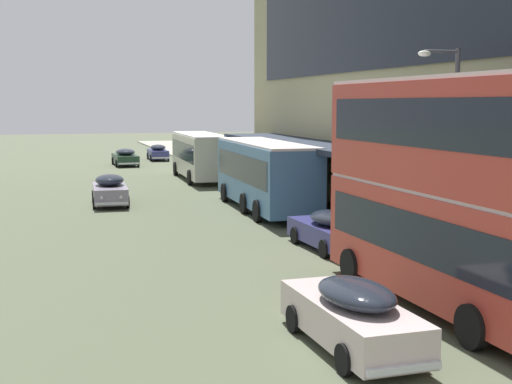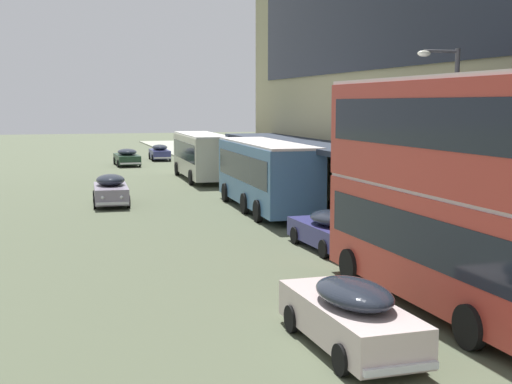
{
  "view_description": "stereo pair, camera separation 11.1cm",
  "coord_description": "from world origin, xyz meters",
  "px_view_note": "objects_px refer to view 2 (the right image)",
  "views": [
    {
      "loc": [
        -6.23,
        -8.24,
        5.3
      ],
      "look_at": [
        1.59,
        18.03,
        1.88
      ],
      "focal_mm": 50.0,
      "sensor_mm": 36.0,
      "label": 1
    },
    {
      "loc": [
        -6.12,
        -8.27,
        5.3
      ],
      "look_at": [
        1.59,
        18.03,
        1.88
      ],
      "focal_mm": 50.0,
      "sensor_mm": 36.0,
      "label": 2
    }
  ],
  "objects_px": {
    "sedan_oncoming_front": "(127,157)",
    "sedan_far_back": "(350,314)",
    "sedan_lead_mid": "(332,230)",
    "transit_bus_kerbside_rear": "(451,185)",
    "transit_bus_kerbside_front": "(202,153)",
    "sedan_trailing_mid": "(111,190)",
    "transit_bus_kerbside_far": "(266,171)",
    "sedan_oncoming_rear": "(160,152)",
    "street_lamp": "(450,139)"
  },
  "relations": [
    {
      "from": "sedan_oncoming_front",
      "to": "sedan_far_back",
      "type": "relative_size",
      "value": 1.03
    },
    {
      "from": "sedan_oncoming_front",
      "to": "sedan_lead_mid",
      "type": "distance_m",
      "value": 37.87
    },
    {
      "from": "transit_bus_kerbside_rear",
      "to": "sedan_lead_mid",
      "type": "height_order",
      "value": "transit_bus_kerbside_rear"
    },
    {
      "from": "sedan_lead_mid",
      "to": "sedan_far_back",
      "type": "relative_size",
      "value": 0.97
    },
    {
      "from": "transit_bus_kerbside_rear",
      "to": "transit_bus_kerbside_front",
      "type": "bearing_deg",
      "value": 89.27
    },
    {
      "from": "transit_bus_kerbside_front",
      "to": "sedan_trailing_mid",
      "type": "xyz_separation_m",
      "value": [
        -7.18,
        -10.82,
        -1.05
      ]
    },
    {
      "from": "transit_bus_kerbside_front",
      "to": "transit_bus_kerbside_far",
      "type": "height_order",
      "value": "transit_bus_kerbside_far"
    },
    {
      "from": "transit_bus_kerbside_rear",
      "to": "sedan_oncoming_front",
      "type": "bearing_deg",
      "value": 94.24
    },
    {
      "from": "sedan_far_back",
      "to": "sedan_oncoming_rear",
      "type": "bearing_deg",
      "value": 85.74
    },
    {
      "from": "sedan_oncoming_front",
      "to": "sedan_oncoming_rear",
      "type": "height_order",
      "value": "sedan_oncoming_rear"
    },
    {
      "from": "transit_bus_kerbside_front",
      "to": "sedan_far_back",
      "type": "distance_m",
      "value": 35.03
    },
    {
      "from": "transit_bus_kerbside_front",
      "to": "sedan_trailing_mid",
      "type": "height_order",
      "value": "transit_bus_kerbside_front"
    },
    {
      "from": "sedan_lead_mid",
      "to": "sedan_trailing_mid",
      "type": "relative_size",
      "value": 1.04
    },
    {
      "from": "transit_bus_kerbside_rear",
      "to": "sedan_trailing_mid",
      "type": "distance_m",
      "value": 22.92
    },
    {
      "from": "sedan_far_back",
      "to": "street_lamp",
      "type": "bearing_deg",
      "value": 45.85
    },
    {
      "from": "transit_bus_kerbside_front",
      "to": "sedan_oncoming_rear",
      "type": "distance_m",
      "value": 18.12
    },
    {
      "from": "transit_bus_kerbside_front",
      "to": "sedan_oncoming_front",
      "type": "relative_size",
      "value": 2.05
    },
    {
      "from": "transit_bus_kerbside_rear",
      "to": "sedan_oncoming_front",
      "type": "distance_m",
      "value": 45.71
    },
    {
      "from": "sedan_lead_mid",
      "to": "transit_bus_kerbside_far",
      "type": "bearing_deg",
      "value": 87.15
    },
    {
      "from": "transit_bus_kerbside_rear",
      "to": "sedan_lead_mid",
      "type": "xyz_separation_m",
      "value": [
        -0.03,
        7.8,
        -2.5
      ]
    },
    {
      "from": "sedan_trailing_mid",
      "to": "transit_bus_kerbside_far",
      "type": "bearing_deg",
      "value": -30.11
    },
    {
      "from": "transit_bus_kerbside_far",
      "to": "sedan_lead_mid",
      "type": "relative_size",
      "value": 2.34
    },
    {
      "from": "transit_bus_kerbside_front",
      "to": "sedan_trailing_mid",
      "type": "distance_m",
      "value": 13.02
    },
    {
      "from": "street_lamp",
      "to": "transit_bus_kerbside_rear",
      "type": "bearing_deg",
      "value": -120.97
    },
    {
      "from": "sedan_oncoming_rear",
      "to": "street_lamp",
      "type": "xyz_separation_m",
      "value": [
        2.36,
        -46.37,
        3.42
      ]
    },
    {
      "from": "transit_bus_kerbside_rear",
      "to": "sedan_oncoming_front",
      "type": "xyz_separation_m",
      "value": [
        -3.37,
        45.52,
        -2.49
      ]
    },
    {
      "from": "sedan_far_back",
      "to": "sedan_lead_mid",
      "type": "bearing_deg",
      "value": 69.73
    },
    {
      "from": "sedan_trailing_mid",
      "to": "sedan_oncoming_rear",
      "type": "bearing_deg",
      "value": 76.43
    },
    {
      "from": "transit_bus_kerbside_rear",
      "to": "sedan_oncoming_rear",
      "type": "bearing_deg",
      "value": 89.75
    },
    {
      "from": "transit_bus_kerbside_rear",
      "to": "sedan_far_back",
      "type": "height_order",
      "value": "transit_bus_kerbside_rear"
    },
    {
      "from": "transit_bus_kerbside_rear",
      "to": "sedan_trailing_mid",
      "type": "xyz_separation_m",
      "value": [
        -6.76,
        21.76,
        -2.44
      ]
    },
    {
      "from": "transit_bus_kerbside_front",
      "to": "transit_bus_kerbside_far",
      "type": "bearing_deg",
      "value": -89.84
    },
    {
      "from": "sedan_oncoming_front",
      "to": "sedan_far_back",
      "type": "bearing_deg",
      "value": -90.42
    },
    {
      "from": "transit_bus_kerbside_front",
      "to": "sedan_trailing_mid",
      "type": "relative_size",
      "value": 2.27
    },
    {
      "from": "sedan_oncoming_front",
      "to": "sedan_trailing_mid",
      "type": "xyz_separation_m",
      "value": [
        -3.39,
        -23.76,
        0.06
      ]
    },
    {
      "from": "transit_bus_kerbside_rear",
      "to": "sedan_far_back",
      "type": "relative_size",
      "value": 2.01
    },
    {
      "from": "sedan_trailing_mid",
      "to": "street_lamp",
      "type": "height_order",
      "value": "street_lamp"
    },
    {
      "from": "sedan_lead_mid",
      "to": "sedan_trailing_mid",
      "type": "height_order",
      "value": "sedan_trailing_mid"
    },
    {
      "from": "sedan_oncoming_front",
      "to": "sedan_trailing_mid",
      "type": "height_order",
      "value": "sedan_trailing_mid"
    },
    {
      "from": "transit_bus_kerbside_rear",
      "to": "sedan_trailing_mid",
      "type": "relative_size",
      "value": 2.16
    },
    {
      "from": "transit_bus_kerbside_far",
      "to": "sedan_trailing_mid",
      "type": "xyz_separation_m",
      "value": [
        -7.22,
        4.19,
        -1.16
      ]
    },
    {
      "from": "sedan_far_back",
      "to": "transit_bus_kerbside_rear",
      "type": "bearing_deg",
      "value": 30.53
    },
    {
      "from": "sedan_lead_mid",
      "to": "transit_bus_kerbside_rear",
      "type": "bearing_deg",
      "value": -89.8
    },
    {
      "from": "transit_bus_kerbside_rear",
      "to": "sedan_oncoming_rear",
      "type": "relative_size",
      "value": 2.1
    },
    {
      "from": "transit_bus_kerbside_far",
      "to": "sedan_lead_mid",
      "type": "bearing_deg",
      "value": -92.85
    },
    {
      "from": "transit_bus_kerbside_rear",
      "to": "transit_bus_kerbside_far",
      "type": "relative_size",
      "value": 0.89
    },
    {
      "from": "sedan_trailing_mid",
      "to": "sedan_far_back",
      "type": "bearing_deg",
      "value": -82.76
    },
    {
      "from": "sedan_far_back",
      "to": "street_lamp",
      "type": "xyz_separation_m",
      "value": [
        6.29,
        6.48,
        3.38
      ]
    },
    {
      "from": "street_lamp",
      "to": "sedan_trailing_mid",
      "type": "bearing_deg",
      "value": 118.11
    },
    {
      "from": "sedan_far_back",
      "to": "street_lamp",
      "type": "relative_size",
      "value": 0.69
    }
  ]
}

